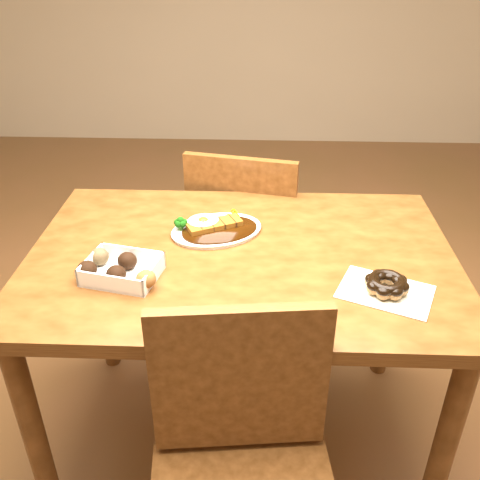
{
  "coord_description": "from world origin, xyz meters",
  "views": [
    {
      "loc": [
        0.05,
        -1.28,
        1.54
      ],
      "look_at": [
        -0.0,
        -0.03,
        0.81
      ],
      "focal_mm": 40.0,
      "sensor_mm": 36.0,
      "label": 1
    }
  ],
  "objects_px": {
    "table": "(241,281)",
    "chair_far": "(247,240)",
    "donut_box": "(120,269)",
    "pon_de_ring": "(387,285)",
    "katsu_curry_plate": "(215,228)"
  },
  "relations": [
    {
      "from": "chair_far",
      "to": "pon_de_ring",
      "type": "xyz_separation_m",
      "value": [
        0.37,
        -0.71,
        0.29
      ]
    },
    {
      "from": "pon_de_ring",
      "to": "katsu_curry_plate",
      "type": "bearing_deg",
      "value": 147.61
    },
    {
      "from": "donut_box",
      "to": "pon_de_ring",
      "type": "distance_m",
      "value": 0.68
    },
    {
      "from": "table",
      "to": "chair_far",
      "type": "xyz_separation_m",
      "value": [
        0.0,
        0.54,
        -0.17
      ]
    },
    {
      "from": "chair_far",
      "to": "katsu_curry_plate",
      "type": "relative_size",
      "value": 2.7
    },
    {
      "from": "table",
      "to": "pon_de_ring",
      "type": "bearing_deg",
      "value": -25.3
    },
    {
      "from": "table",
      "to": "pon_de_ring",
      "type": "distance_m",
      "value": 0.43
    },
    {
      "from": "katsu_curry_plate",
      "to": "pon_de_ring",
      "type": "bearing_deg",
      "value": -32.39
    },
    {
      "from": "donut_box",
      "to": "pon_de_ring",
      "type": "height_order",
      "value": "donut_box"
    },
    {
      "from": "donut_box",
      "to": "pon_de_ring",
      "type": "relative_size",
      "value": 0.82
    },
    {
      "from": "chair_far",
      "to": "donut_box",
      "type": "height_order",
      "value": "chair_far"
    },
    {
      "from": "table",
      "to": "donut_box",
      "type": "bearing_deg",
      "value": -156.65
    },
    {
      "from": "chair_far",
      "to": "table",
      "type": "bearing_deg",
      "value": 100.95
    },
    {
      "from": "table",
      "to": "donut_box",
      "type": "xyz_separation_m",
      "value": [
        -0.31,
        -0.13,
        0.12
      ]
    },
    {
      "from": "katsu_curry_plate",
      "to": "donut_box",
      "type": "bearing_deg",
      "value": -132.56
    }
  ]
}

